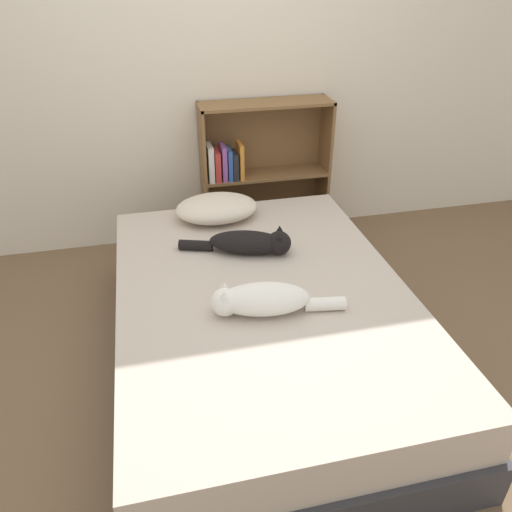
% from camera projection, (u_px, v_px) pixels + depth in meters
% --- Properties ---
extents(ground_plane, '(8.00, 8.00, 0.00)m').
position_uv_depth(ground_plane, '(262.00, 358.00, 2.67)').
color(ground_plane, brown).
extents(wall_back, '(8.00, 0.06, 2.50)m').
position_uv_depth(wall_back, '(210.00, 61.00, 3.24)').
color(wall_back, silver).
rests_on(wall_back, ground_plane).
extents(bed, '(1.44, 2.04, 0.45)m').
position_uv_depth(bed, '(263.00, 326.00, 2.55)').
color(bed, '#333338').
rests_on(bed, ground_plane).
extents(pillow, '(0.50, 0.37, 0.14)m').
position_uv_depth(pillow, '(217.00, 208.00, 3.05)').
color(pillow, beige).
rests_on(pillow, bed).
extents(cat_light, '(0.61, 0.24, 0.15)m').
position_uv_depth(cat_light, '(261.00, 300.00, 2.24)').
color(cat_light, white).
rests_on(cat_light, bed).
extents(cat_dark, '(0.60, 0.28, 0.15)m').
position_uv_depth(cat_dark, '(251.00, 243.00, 2.71)').
color(cat_dark, black).
rests_on(cat_dark, bed).
extents(bookshelf, '(0.90, 0.26, 1.01)m').
position_uv_depth(bookshelf, '(258.00, 170.00, 3.57)').
color(bookshelf, brown).
rests_on(bookshelf, ground_plane).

